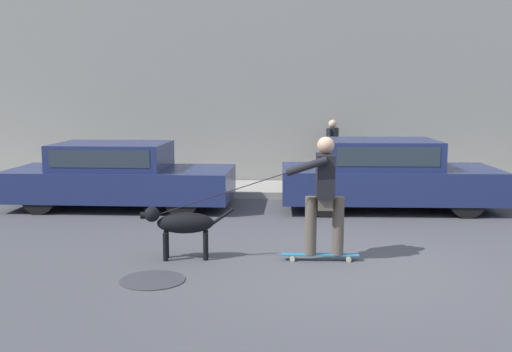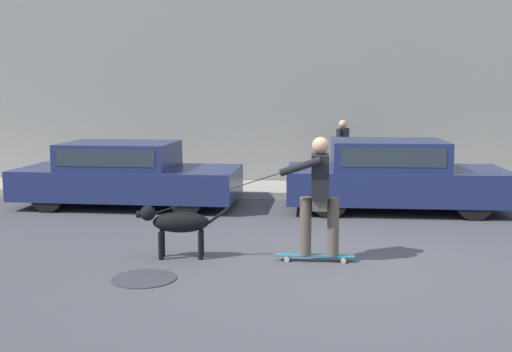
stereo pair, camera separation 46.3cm
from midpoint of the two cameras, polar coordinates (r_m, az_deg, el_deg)
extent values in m
plane|color=#47474C|center=(7.95, 9.54, -8.57)|extent=(36.00, 36.00, 0.00)
cube|color=gray|center=(14.54, 7.44, 8.39)|extent=(32.00, 0.30, 4.77)
cube|color=#A39E93|center=(13.63, 7.49, -1.33)|extent=(30.00, 1.81, 0.15)
cylinder|color=black|center=(12.57, -3.99, -0.92)|extent=(0.65, 0.22, 0.64)
cylinder|color=black|center=(11.07, -5.46, -2.13)|extent=(0.65, 0.22, 0.64)
cylinder|color=black|center=(13.32, -15.41, -0.69)|extent=(0.65, 0.22, 0.64)
cylinder|color=black|center=(11.93, -18.19, -1.77)|extent=(0.65, 0.22, 0.64)
cube|color=navy|center=(12.13, -10.92, -0.59)|extent=(4.39, 1.94, 0.58)
cube|color=navy|center=(12.12, -11.77, 1.97)|extent=(2.20, 1.68, 0.50)
cube|color=#28333D|center=(11.35, -13.05, 1.67)|extent=(1.88, 0.08, 0.32)
cylinder|color=black|center=(12.91, 19.23, -1.04)|extent=(0.67, 0.20, 0.67)
cylinder|color=black|center=(11.39, 21.18, -2.28)|extent=(0.67, 0.20, 0.67)
cylinder|color=black|center=(12.53, 7.84, -0.93)|extent=(0.67, 0.20, 0.67)
cylinder|color=black|center=(10.95, 8.24, -2.20)|extent=(0.67, 0.20, 0.67)
cube|color=navy|center=(11.85, 14.22, -0.76)|extent=(4.13, 1.87, 0.61)
cube|color=navy|center=(11.75, 13.52, 2.02)|extent=(2.11, 1.67, 0.54)
cube|color=#28333D|center=(10.93, 14.15, 1.72)|extent=(1.85, 0.03, 0.35)
cylinder|color=black|center=(8.21, -7.45, -6.63)|extent=(0.07, 0.07, 0.38)
cylinder|color=black|center=(8.36, -7.33, -6.36)|extent=(0.07, 0.07, 0.38)
cylinder|color=black|center=(8.17, -3.68, -6.66)|extent=(0.07, 0.07, 0.38)
cylinder|color=black|center=(8.32, -3.63, -6.39)|extent=(0.07, 0.07, 0.38)
ellipsoid|color=black|center=(8.19, -5.55, -4.41)|extent=(0.79, 0.36, 0.28)
sphere|color=black|center=(8.21, -8.68, -3.52)|extent=(0.21, 0.21, 0.21)
cylinder|color=black|center=(8.22, -9.33, -3.63)|extent=(0.12, 0.11, 0.09)
cylinder|color=black|center=(8.14, -2.01, -3.83)|extent=(0.31, 0.07, 0.23)
cylinder|color=beige|center=(8.09, 4.60, -7.95)|extent=(0.07, 0.03, 0.07)
cylinder|color=beige|center=(8.23, 4.60, -7.66)|extent=(0.07, 0.03, 0.07)
cylinder|color=beige|center=(8.12, 9.96, -7.97)|extent=(0.07, 0.03, 0.07)
cylinder|color=beige|center=(8.26, 9.87, -7.69)|extent=(0.07, 0.03, 0.07)
cube|color=teal|center=(8.16, 7.27, -7.54)|extent=(1.04, 0.12, 0.02)
cylinder|color=brown|center=(8.05, 6.39, -4.78)|extent=(0.16, 0.16, 0.79)
cylinder|color=brown|center=(8.07, 8.99, -4.80)|extent=(0.16, 0.16, 0.79)
cube|color=brown|center=(8.00, 7.73, -2.59)|extent=(0.19, 0.35, 0.16)
cube|color=black|center=(7.94, 7.78, 0.00)|extent=(0.23, 0.45, 0.57)
sphere|color=tan|center=(7.90, 7.83, 2.88)|extent=(0.23, 0.23, 0.23)
cylinder|color=black|center=(8.22, 7.68, 0.04)|extent=(0.10, 0.10, 0.54)
cylinder|color=black|center=(7.67, 5.98, 0.89)|extent=(0.55, 0.16, 0.27)
cylinder|color=black|center=(7.90, -2.51, -1.80)|extent=(1.81, 0.20, 0.64)
cylinder|color=brown|center=(14.11, 9.23, 0.78)|extent=(0.13, 0.13, 0.75)
cylinder|color=brown|center=(13.97, 9.04, 0.72)|extent=(0.13, 0.13, 0.75)
cube|color=black|center=(13.97, 9.19, 3.39)|extent=(0.31, 0.41, 0.55)
cylinder|color=black|center=(14.18, 9.48, 3.50)|extent=(0.08, 0.08, 0.52)
cylinder|color=black|center=(13.76, 8.90, 3.38)|extent=(0.08, 0.08, 0.52)
sphere|color=tan|center=(13.95, 9.23, 4.91)|extent=(0.19, 0.19, 0.19)
cube|color=#1E569E|center=(14.22, 9.45, 1.94)|extent=(0.21, 0.32, 0.26)
cylinder|color=#38383D|center=(7.46, -8.84, -9.62)|extent=(0.79, 0.79, 0.01)
camera|label=1|loc=(0.23, -88.59, 0.19)|focal=42.00mm
camera|label=2|loc=(0.23, 91.41, -0.19)|focal=42.00mm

